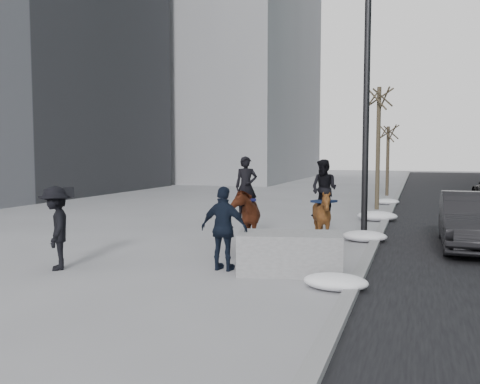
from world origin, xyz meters
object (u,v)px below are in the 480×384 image
(planter, at_px, (289,253))
(mounted_right, at_px, (323,211))
(car_near, at_px, (473,221))
(mounted_left, at_px, (245,212))

(planter, bearing_deg, mounted_right, 88.05)
(planter, xyz_separation_m, car_near, (3.79, 4.09, 0.30))
(planter, relative_size, mounted_right, 0.91)
(mounted_left, bearing_deg, car_near, 14.27)
(car_near, bearing_deg, mounted_right, -167.02)
(car_near, height_order, mounted_right, mounted_right)
(car_near, distance_m, mounted_right, 3.78)
(planter, xyz_separation_m, mounted_right, (0.11, 3.23, 0.50))
(mounted_left, height_order, mounted_right, mounted_left)
(mounted_left, distance_m, mounted_right, 2.06)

